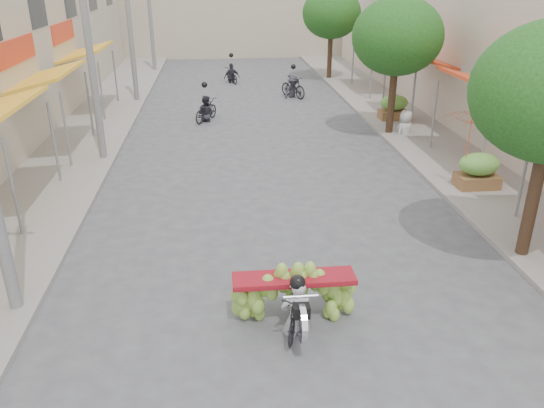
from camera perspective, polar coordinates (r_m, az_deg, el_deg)
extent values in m
plane|color=#515256|center=(8.62, 5.39, -20.71)|extent=(120.00, 120.00, 0.00)
cube|color=gray|center=(22.55, -20.25, 6.94)|extent=(4.00, 60.00, 0.12)
cube|color=gray|center=(23.39, 15.47, 8.12)|extent=(4.00, 60.00, 0.12)
cylinder|color=slate|center=(13.99, -26.07, 1.40)|extent=(0.08, 0.08, 2.55)
cylinder|color=slate|center=(17.22, -22.36, 5.94)|extent=(0.08, 0.08, 2.55)
cube|color=gold|center=(20.12, -22.96, 12.57)|extent=(1.77, 4.00, 0.53)
cylinder|color=slate|center=(18.52, -21.26, 7.27)|extent=(0.08, 0.08, 2.55)
cylinder|color=slate|center=(21.90, -19.02, 9.95)|extent=(0.08, 0.08, 2.55)
cube|color=red|center=(20.27, -25.80, 14.64)|extent=(0.10, 3.50, 0.80)
cube|color=gold|center=(25.87, -19.37, 15.21)|extent=(1.77, 4.00, 0.53)
cylinder|color=slate|center=(24.20, -17.87, 11.32)|extent=(0.08, 0.08, 2.55)
cylinder|color=slate|center=(27.67, -16.48, 12.93)|extent=(0.08, 0.08, 2.55)
cube|color=red|center=(25.98, -21.60, 16.84)|extent=(0.10, 3.50, 0.80)
cube|color=#1E2328|center=(23.03, -23.92, 18.32)|extent=(0.08, 2.00, 1.10)
cube|color=#1E2328|center=(27.85, -20.92, 19.38)|extent=(0.08, 2.00, 1.10)
cube|color=#1E2328|center=(32.72, -18.79, 20.10)|extent=(0.08, 2.00, 1.10)
cylinder|color=slate|center=(14.95, 25.46, 2.85)|extent=(0.08, 0.08, 2.55)
cube|color=#BF3919|center=(18.42, 22.19, 11.81)|extent=(1.77, 4.20, 0.53)
cylinder|color=slate|center=(16.75, 21.79, 5.56)|extent=(0.08, 0.08, 2.55)
cylinder|color=slate|center=(20.06, 17.02, 9.02)|extent=(0.08, 0.08, 2.55)
cube|color=#BF3919|center=(23.82, 15.62, 15.02)|extent=(1.77, 4.20, 0.53)
cylinder|color=slate|center=(22.05, 14.90, 10.53)|extent=(0.08, 0.08, 2.55)
cylinder|color=slate|center=(25.56, 11.99, 12.54)|extent=(0.08, 0.08, 2.55)
cube|color=#BF3919|center=(29.45, 11.41, 16.93)|extent=(1.77, 4.20, 0.53)
cylinder|color=slate|center=(27.63, 10.63, 13.46)|extent=(0.08, 0.08, 2.55)
cylinder|color=slate|center=(31.24, 8.69, 14.75)|extent=(0.08, 0.08, 2.55)
cube|color=#B9AA92|center=(44.10, -4.37, 20.41)|extent=(20.00, 6.00, 7.00)
cylinder|color=slate|center=(18.56, -19.16, 16.25)|extent=(0.24, 0.24, 8.00)
cylinder|color=slate|center=(27.38, -15.15, 18.75)|extent=(0.24, 0.24, 8.00)
cylinder|color=slate|center=(36.29, -13.05, 19.99)|extent=(0.24, 0.24, 8.00)
cylinder|color=#3A2719|center=(12.88, 26.37, 1.08)|extent=(0.28, 0.28, 3.20)
cylinder|color=#3A2719|center=(21.59, 12.80, 11.35)|extent=(0.28, 0.28, 3.20)
ellipsoid|color=#205719|center=(21.24, 13.35, 17.14)|extent=(3.40, 3.40, 2.90)
cylinder|color=#3A2719|center=(33.02, 6.24, 15.92)|extent=(0.28, 0.28, 3.20)
ellipsoid|color=#205719|center=(32.80, 6.42, 19.73)|extent=(3.40, 3.40, 2.90)
cube|color=brown|center=(16.90, 21.18, 2.55)|extent=(1.20, 0.80, 0.50)
ellipsoid|color=#60A53E|center=(16.72, 21.47, 4.40)|extent=(1.20, 0.88, 0.66)
cube|color=brown|center=(23.96, 12.91, 9.51)|extent=(1.20, 0.80, 0.50)
ellipsoid|color=#60A53E|center=(23.83, 13.04, 10.86)|extent=(1.20, 0.88, 0.66)
imported|color=black|center=(9.73, 2.63, -11.30)|extent=(0.87, 1.54, 0.88)
cylinder|color=silver|center=(9.11, 3.26, -12.70)|extent=(0.10, 0.66, 0.66)
cube|color=black|center=(9.08, 3.19, -11.41)|extent=(0.28, 0.22, 0.22)
cylinder|color=silver|center=(9.04, 3.12, -9.91)|extent=(0.60, 0.05, 0.05)
cube|color=maroon|center=(9.78, 2.38, -8.01)|extent=(2.25, 0.55, 0.10)
imported|color=silver|center=(9.33, 2.75, -8.18)|extent=(0.57, 0.42, 1.59)
sphere|color=black|center=(8.92, 2.87, -4.12)|extent=(0.28, 0.28, 0.28)
imported|color=#C8411A|center=(16.09, 20.93, 9.40)|extent=(1.99, 1.99, 1.72)
imported|color=silver|center=(21.74, 14.30, 9.75)|extent=(1.04, 0.94, 1.82)
imported|color=black|center=(23.61, -7.14, 9.98)|extent=(1.34, 1.79, 0.95)
imported|color=#2A2B33|center=(23.47, -7.23, 11.52)|extent=(0.93, 0.79, 1.65)
sphere|color=black|center=(23.38, -7.28, 12.61)|extent=(0.26, 0.26, 0.26)
imported|color=black|center=(28.02, 2.27, 12.47)|extent=(1.45, 1.87, 1.10)
imported|color=#2A2B33|center=(27.91, 2.29, 13.62)|extent=(1.19, 1.03, 1.65)
sphere|color=black|center=(27.84, 2.31, 14.55)|extent=(0.26, 0.26, 0.26)
imported|color=black|center=(32.05, -4.35, 13.64)|extent=(1.00, 1.63, 0.86)
imported|color=#2A2B33|center=(31.94, -4.39, 14.86)|extent=(1.09, 0.81, 1.65)
sphere|color=black|center=(31.87, -4.42, 15.67)|extent=(0.26, 0.26, 0.26)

